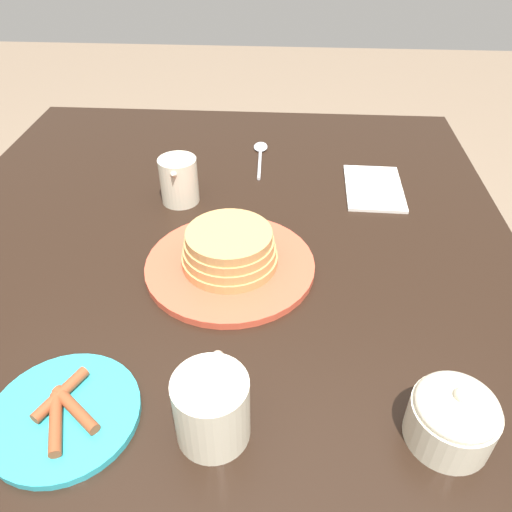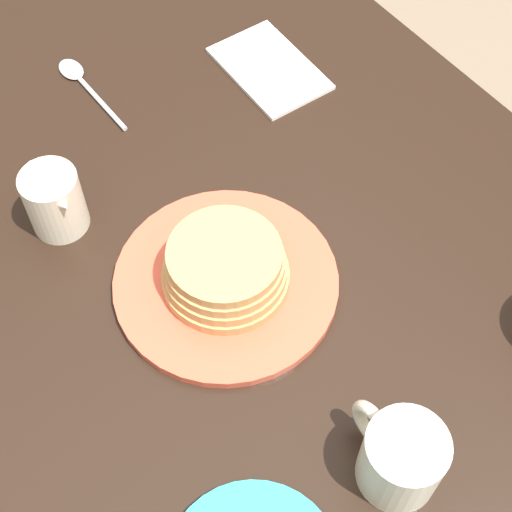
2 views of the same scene
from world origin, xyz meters
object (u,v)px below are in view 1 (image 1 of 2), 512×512
side_plate_bacon (64,414)px  spoon (260,152)px  coffee_mug (212,406)px  sugar_bowl (453,416)px  napkin (374,188)px  pancake_plate (230,256)px  creamer_pitcher (179,179)px

side_plate_bacon → spoon: size_ratio=1.03×
coffee_mug → sugar_bowl: size_ratio=1.21×
side_plate_bacon → napkin: side_plate_bacon is taller
pancake_plate → spoon: pancake_plate is taller
creamer_pitcher → sugar_bowl: (-0.47, -0.39, -0.01)m
side_plate_bacon → coffee_mug: bearing=-91.4°
pancake_plate → creamer_pitcher: (0.20, 0.12, 0.02)m
pancake_plate → coffee_mug: coffee_mug is taller
coffee_mug → napkin: 0.60m
creamer_pitcher → spoon: bearing=-34.4°
side_plate_bacon → spoon: 0.71m
napkin → spoon: bearing=59.3°
coffee_mug → spoon: 0.69m
napkin → spoon: 0.27m
napkin → spoon: spoon is taller
pancake_plate → side_plate_bacon: bearing=150.0°
coffee_mug → spoon: bearing=-1.1°
sugar_bowl → napkin: 0.54m
side_plate_bacon → coffee_mug: size_ratio=1.53×
pancake_plate → napkin: pancake_plate is taller
pancake_plate → napkin: size_ratio=1.55×
pancake_plate → creamer_pitcher: creamer_pitcher is taller
side_plate_bacon → sugar_bowl: (0.00, -0.44, 0.03)m
coffee_mug → sugar_bowl: bearing=-88.2°
sugar_bowl → napkin: size_ratio=0.55×
pancake_plate → napkin: bearing=-44.4°
sugar_bowl → side_plate_bacon: bearing=90.5°
side_plate_bacon → napkin: bearing=-37.6°
creamer_pitcher → napkin: creamer_pitcher is taller
pancake_plate → sugar_bowl: (-0.28, -0.27, 0.01)m
creamer_pitcher → napkin: 0.38m
creamer_pitcher → napkin: (0.07, -0.37, -0.04)m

